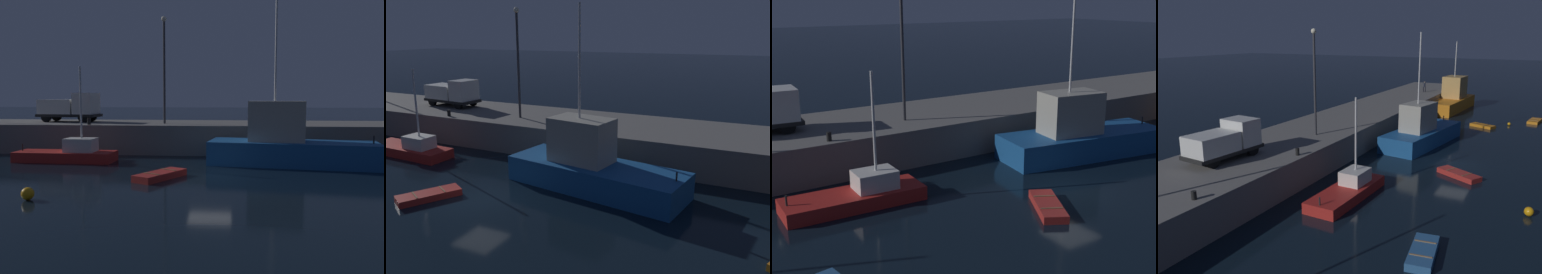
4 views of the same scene
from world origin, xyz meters
TOP-DOWN VIEW (x-y plane):
  - ground_plane at (0.00, 0.00)m, footprint 320.00×320.00m
  - pier_quay at (0.00, 12.22)m, footprint 75.19×8.16m
  - fishing_trawler_red at (-10.20, 4.61)m, footprint 7.10×2.54m
  - fishing_boat_white at (5.03, 4.49)m, footprint 11.43×5.24m
  - rowboat_white_mid at (-2.73, -1.06)m, footprint 2.74×3.63m
  - lamp_post_east at (-4.32, 10.89)m, footprint 0.44×0.44m
  - utility_truck at (-13.07, 12.64)m, footprint 5.58×2.70m
  - bollard_central at (-10.09, 8.77)m, footprint 0.28×0.28m

SIDE VIEW (x-z plane):
  - ground_plane at x=0.00m, z-range 0.00..0.00m
  - rowboat_white_mid at x=-2.73m, z-range -0.02..0.41m
  - fishing_trawler_red at x=-10.20m, z-range -2.77..3.88m
  - pier_quay at x=0.00m, z-range 0.00..2.34m
  - fishing_boat_white at x=5.03m, z-range -4.08..6.81m
  - bollard_central at x=-10.09m, z-range 2.34..2.86m
  - utility_truck at x=-13.07m, z-range 2.35..4.91m
  - lamp_post_east at x=-4.32m, z-range 3.02..11.83m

